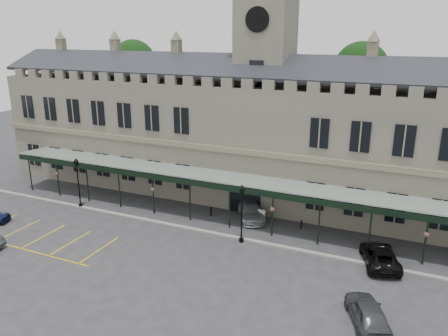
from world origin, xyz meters
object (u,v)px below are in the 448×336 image
at_px(car_van, 380,256).
at_px(lamp_post_mid, 242,208).
at_px(traffic_cone, 367,315).
at_px(sign_board, 261,216).
at_px(station_building, 263,138).
at_px(car_right_a, 368,313).
at_px(lamp_post_left, 78,178).
at_px(car_taxi, 251,211).
at_px(clock_tower, 265,72).

bearing_deg(car_van, lamp_post_mid, -12.52).
xyz_separation_m(traffic_cone, sign_board, (-10.72, 11.02, 0.29)).
height_order(station_building, sign_board, station_building).
bearing_deg(station_building, car_right_a, -53.95).
height_order(lamp_post_left, sign_board, lamp_post_left).
distance_m(car_taxi, car_van, 12.69).
distance_m(clock_tower, traffic_cone, 25.27).
relative_size(station_building, traffic_cone, 92.34).
bearing_deg(station_building, car_taxi, -80.39).
bearing_deg(lamp_post_left, car_van, 0.66).
relative_size(clock_tower, car_taxi, 4.79).
distance_m(station_building, lamp_post_left, 19.09).
bearing_deg(traffic_cone, car_van, 89.70).
bearing_deg(car_van, lamp_post_left, -16.24).
xyz_separation_m(car_taxi, car_van, (12.00, -4.12, -0.04)).
height_order(station_building, car_van, station_building).
distance_m(traffic_cone, car_taxi, 16.61).
relative_size(lamp_post_mid, sign_board, 4.15).
bearing_deg(car_van, car_right_a, 73.10).
bearing_deg(station_building, sign_board, -70.68).
xyz_separation_m(station_building, lamp_post_left, (-15.67, -10.35, -3.40)).
bearing_deg(lamp_post_mid, car_taxi, 101.68).
bearing_deg(car_taxi, sign_board, -51.52).
bearing_deg(sign_board, lamp_post_left, -162.41).
bearing_deg(lamp_post_left, lamp_post_mid, -1.66).
distance_m(lamp_post_mid, sign_board, 5.09).
bearing_deg(lamp_post_left, car_right_a, -14.67).
distance_m(station_building, sign_board, 8.97).
xyz_separation_m(clock_tower, car_van, (13.00, -10.11, -12.40)).
relative_size(lamp_post_mid, traffic_cone, 7.91).
relative_size(clock_tower, lamp_post_left, 4.80).
distance_m(lamp_post_mid, traffic_cone, 13.04).
distance_m(station_building, car_van, 17.40).
bearing_deg(car_right_a, lamp_post_left, -37.61).
distance_m(lamp_post_mid, car_van, 11.25).
distance_m(traffic_cone, sign_board, 15.37).
height_order(lamp_post_left, car_van, lamp_post_left).
xyz_separation_m(station_building, car_van, (13.00, -10.02, -5.76)).
bearing_deg(lamp_post_mid, sign_board, 87.16).
distance_m(lamp_post_left, car_right_a, 29.72).
bearing_deg(traffic_cone, lamp_post_left, 166.12).
xyz_separation_m(clock_tower, car_taxi, (1.00, -6.00, -12.36)).
bearing_deg(lamp_post_left, car_taxi, 14.93).
bearing_deg(car_van, clock_tower, -54.78).
height_order(clock_tower, lamp_post_left, clock_tower).
xyz_separation_m(station_building, car_taxi, (1.00, -5.91, -5.72)).
relative_size(station_building, lamp_post_left, 11.61).
xyz_separation_m(lamp_post_left, car_van, (28.67, 0.33, -2.35)).
height_order(lamp_post_left, car_right_a, lamp_post_left).
relative_size(clock_tower, lamp_post_mid, 4.83).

